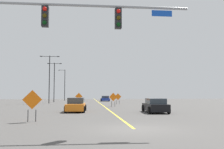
{
  "coord_description": "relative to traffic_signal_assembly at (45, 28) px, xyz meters",
  "views": [
    {
      "loc": [
        -2.41,
        -12.96,
        1.8
      ],
      "look_at": [
        0.93,
        21.14,
        4.37
      ],
      "focal_mm": 40.92,
      "sensor_mm": 36.0,
      "label": 1
    }
  ],
  "objects": [
    {
      "name": "ground",
      "position": [
        4.56,
        0.01,
        -5.1
      ],
      "size": [
        148.12,
        148.12,
        0.0
      ],
      "primitive_type": "plane",
      "color": "#4C4947"
    },
    {
      "name": "road_centre_stripe",
      "position": [
        4.56,
        41.16,
        -5.1
      ],
      "size": [
        0.16,
        82.29,
        0.01
      ],
      "color": "yellow",
      "rests_on": "ground"
    },
    {
      "name": "traffic_signal_assembly",
      "position": [
        0.0,
        0.0,
        0.0
      ],
      "size": [
        11.31,
        0.44,
        6.83
      ],
      "color": "gray",
      "rests_on": "ground"
    },
    {
      "name": "street_lamp_mid_right",
      "position": [
        -4.8,
        41.88,
        -0.22
      ],
      "size": [
        3.0,
        0.24,
        8.34
      ],
      "color": "black",
      "rests_on": "ground"
    },
    {
      "name": "street_lamp_mid_left",
      "position": [
        -4.85,
        35.26,
        0.12
      ],
      "size": [
        3.6,
        0.24,
        8.9
      ],
      "color": "black",
      "rests_on": "ground"
    },
    {
      "name": "street_lamp_near_left",
      "position": [
        -3.82,
        54.81,
        -0.63
      ],
      "size": [
        1.8,
        0.24,
        8.12
      ],
      "color": "black",
      "rests_on": "ground"
    },
    {
      "name": "construction_sign_left_shoulder",
      "position": [
        0.56,
        36.99,
        -3.89
      ],
      "size": [
        1.38,
        0.24,
        1.97
      ],
      "color": "orange",
      "rests_on": "ground"
    },
    {
      "name": "construction_sign_median_near",
      "position": [
        5.76,
        22.26,
        -3.88
      ],
      "size": [
        1.16,
        0.23,
        1.92
      ],
      "color": "orange",
      "rests_on": "ground"
    },
    {
      "name": "construction_sign_left_lane",
      "position": [
        7.56,
        31.66,
        -3.93
      ],
      "size": [
        1.16,
        0.31,
        1.86
      ],
      "color": "orange",
      "rests_on": "ground"
    },
    {
      "name": "construction_sign_right_lane",
      "position": [
        -1.37,
        4.01,
        -3.8
      ],
      "size": [
        1.23,
        0.23,
        2.03
      ],
      "color": "orange",
      "rests_on": "ground"
    },
    {
      "name": "car_black_distant",
      "position": [
        8.65,
        11.04,
        -4.46
      ],
      "size": [
        2.1,
        4.36,
        1.35
      ],
      "color": "black",
      "rests_on": "ground"
    },
    {
      "name": "car_orange_approaching",
      "position": [
        1.05,
        13.03,
        -4.45
      ],
      "size": [
        2.08,
        4.4,
        1.39
      ],
      "color": "orange",
      "rests_on": "ground"
    },
    {
      "name": "car_blue_mid",
      "position": [
        6.46,
        48.18,
        -4.49
      ],
      "size": [
        2.14,
        4.24,
        1.28
      ],
      "color": "#1E389E",
      "rests_on": "ground"
    }
  ]
}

